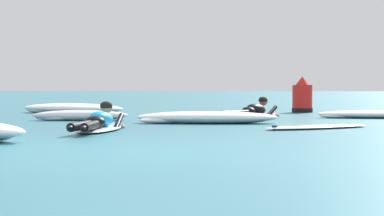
{
  "coord_description": "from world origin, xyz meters",
  "views": [
    {
      "loc": [
        1.86,
        -7.84,
        0.79
      ],
      "look_at": [
        0.21,
        5.85,
        0.31
      ],
      "focal_mm": 63.59,
      "sensor_mm": 36.0,
      "label": 1
    }
  ],
  "objects_px": {
    "drifting_surfboard": "(317,127)",
    "channel_marker_buoy": "(302,98)",
    "surfer_far": "(253,112)",
    "surfer_near": "(99,123)"
  },
  "relations": [
    {
      "from": "channel_marker_buoy",
      "to": "surfer_far",
      "type": "bearing_deg",
      "value": -110.51
    },
    {
      "from": "channel_marker_buoy",
      "to": "surfer_near",
      "type": "bearing_deg",
      "value": -114.38
    },
    {
      "from": "drifting_surfboard",
      "to": "channel_marker_buoy",
      "type": "relative_size",
      "value": 2.1
    },
    {
      "from": "surfer_near",
      "to": "drifting_surfboard",
      "type": "distance_m",
      "value": 3.85
    },
    {
      "from": "drifting_surfboard",
      "to": "surfer_near",
      "type": "bearing_deg",
      "value": -162.94
    },
    {
      "from": "surfer_far",
      "to": "channel_marker_buoy",
      "type": "distance_m",
      "value": 3.68
    },
    {
      "from": "surfer_far",
      "to": "drifting_surfboard",
      "type": "relative_size",
      "value": 1.11
    },
    {
      "from": "drifting_surfboard",
      "to": "channel_marker_buoy",
      "type": "height_order",
      "value": "channel_marker_buoy"
    },
    {
      "from": "drifting_surfboard",
      "to": "channel_marker_buoy",
      "type": "xyz_separation_m",
      "value": [
        0.03,
        7.06,
        0.37
      ]
    },
    {
      "from": "drifting_surfboard",
      "to": "surfer_far",
      "type": "bearing_deg",
      "value": 109.06
    }
  ]
}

